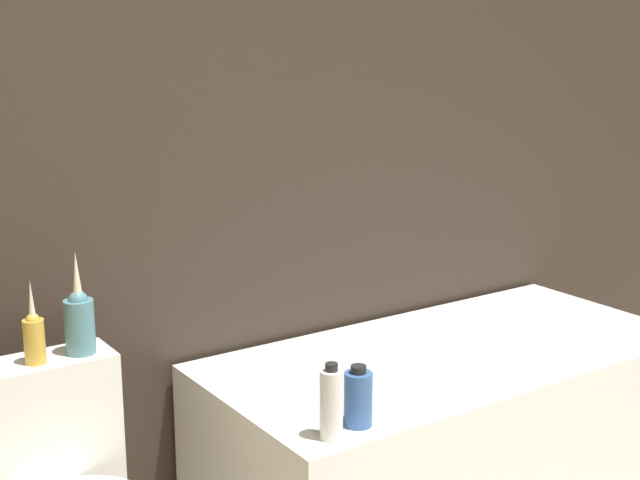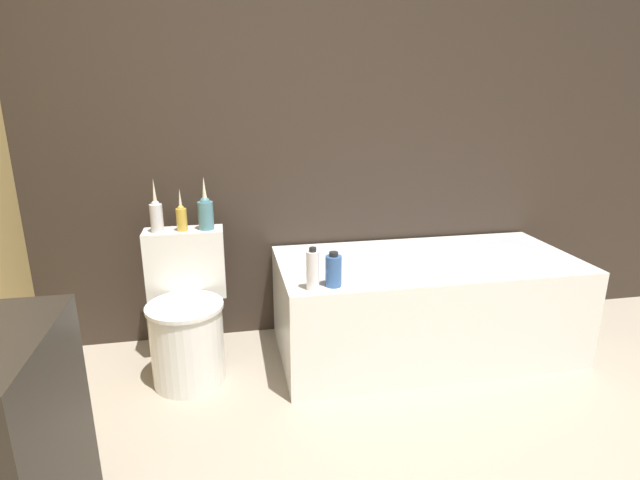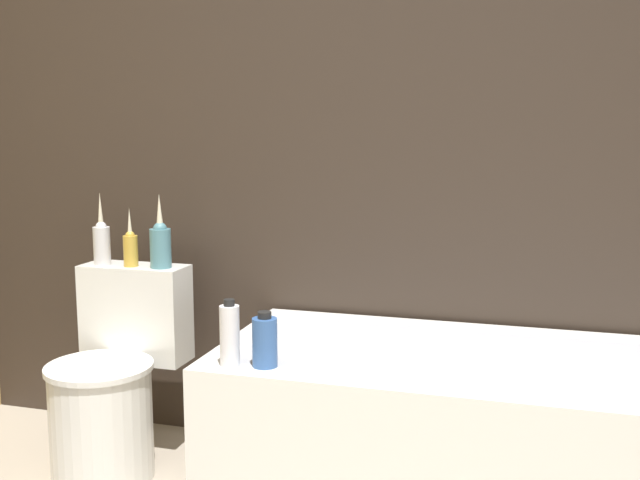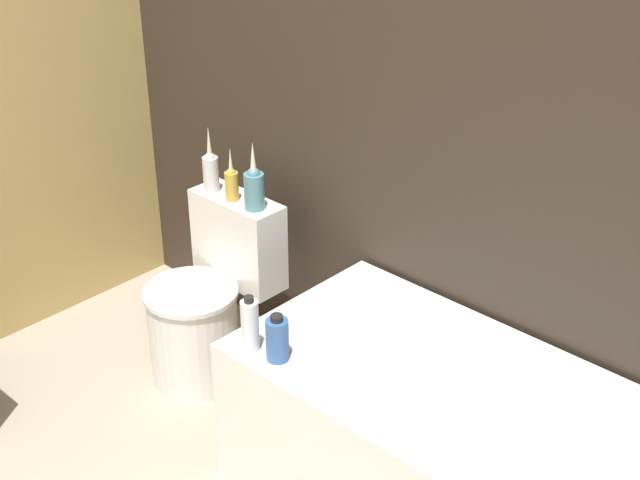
% 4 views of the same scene
% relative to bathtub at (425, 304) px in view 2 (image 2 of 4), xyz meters
% --- Properties ---
extents(wall_back_tiled, '(6.40, 0.06, 2.60)m').
position_rel_bathtub_xyz_m(wall_back_tiled, '(-0.72, 0.44, 1.02)').
color(wall_back_tiled, '#332821').
rests_on(wall_back_tiled, ground_plane).
extents(bathtub, '(1.64, 0.78, 0.55)m').
position_rel_bathtub_xyz_m(bathtub, '(0.00, 0.00, 0.00)').
color(bathtub, white).
rests_on(bathtub, ground).
extents(toilet, '(0.41, 0.54, 0.74)m').
position_rel_bathtub_xyz_m(toilet, '(-1.30, -0.00, 0.04)').
color(toilet, white).
rests_on(toilet, ground).
extents(vase_gold, '(0.06, 0.06, 0.28)m').
position_rel_bathtub_xyz_m(vase_gold, '(-1.42, 0.16, 0.55)').
color(vase_gold, silver).
rests_on(vase_gold, toilet).
extents(vase_silver, '(0.05, 0.05, 0.22)m').
position_rel_bathtub_xyz_m(vase_silver, '(-1.30, 0.16, 0.53)').
color(vase_silver, gold).
rests_on(vase_silver, toilet).
extents(vase_bronze, '(0.08, 0.08, 0.28)m').
position_rel_bathtub_xyz_m(vase_bronze, '(-1.18, 0.16, 0.55)').
color(vase_bronze, teal).
rests_on(vase_bronze, toilet).
extents(shampoo_bottle_tall, '(0.06, 0.06, 0.20)m').
position_rel_bathtub_xyz_m(shampoo_bottle_tall, '(-0.70, -0.31, 0.37)').
color(shampoo_bottle_tall, silver).
rests_on(shampoo_bottle_tall, bathtub).
extents(shampoo_bottle_short, '(0.08, 0.08, 0.17)m').
position_rel_bathtub_xyz_m(shampoo_bottle_short, '(-0.60, -0.29, 0.35)').
color(shampoo_bottle_short, '#335999').
rests_on(shampoo_bottle_short, bathtub).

